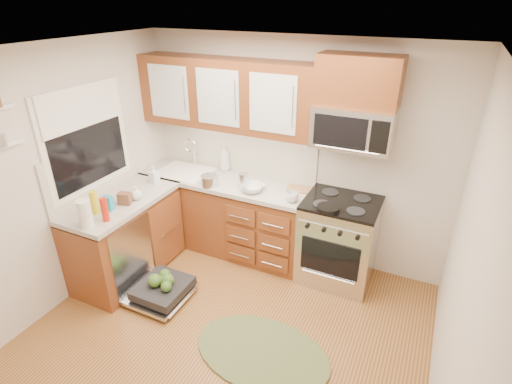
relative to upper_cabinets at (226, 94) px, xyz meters
The scene contains 36 objects.
floor 2.55m from the upper_cabinets, 65.28° to the right, with size 3.50×3.50×0.00m, color brown.
ceiling 1.84m from the upper_cabinets, 65.28° to the right, with size 3.50×3.50×0.00m, color white.
wall_back 0.97m from the upper_cabinets, 13.57° to the left, with size 3.50×0.04×2.50m, color beige.
wall_left 1.98m from the upper_cabinets, 123.06° to the right, with size 0.04×3.50×2.50m, color beige.
wall_right 3.00m from the upper_cabinets, 32.47° to the right, with size 0.04×3.50×2.50m, color beige.
base_cabinet_back 1.46m from the upper_cabinets, 90.00° to the right, with size 2.05×0.60×0.85m, color brown.
base_cabinet_left 1.93m from the upper_cabinets, 124.62° to the right, with size 0.60×1.25×0.85m, color brown.
countertop_back 0.98m from the upper_cabinets, 90.00° to the right, with size 2.07×0.64×0.05m, color #BAB2AA.
countertop_left 1.60m from the upper_cabinets, 124.25° to the right, with size 0.64×1.27×0.05m, color #BAB2AA.
backsplash_back 0.68m from the upper_cabinets, 90.00° to the left, with size 2.05×0.02×0.57m, color beige.
backsplash_left 1.60m from the upper_cabinets, 133.89° to the right, with size 0.02×1.25×0.57m, color beige.
upper_cabinets is the anchor object (origin of this frame).
cabinet_over_mw 1.43m from the upper_cabinets, ahead, with size 0.76×0.35×0.47m, color brown.
range 1.99m from the upper_cabinets, ahead, with size 0.76×0.64×0.95m, color silver, non-canonical shape.
microwave 1.42m from the upper_cabinets, ahead, with size 0.76×0.38×0.40m, color silver, non-canonical shape.
sink 1.21m from the upper_cabinets, 163.55° to the right, with size 0.62×0.50×0.26m, color white, non-canonical shape.
dishwasher 2.19m from the upper_cabinets, 96.04° to the right, with size 0.70×0.60×0.20m, color silver, non-canonical shape.
window 1.51m from the upper_cabinets, 133.21° to the right, with size 0.03×1.05×1.05m, color white, non-canonical shape.
window_blind 1.46m from the upper_cabinets, 132.50° to the right, with size 0.02×0.96×0.40m, color white.
shelf_lower 2.17m from the upper_cabinets, 117.33° to the right, with size 0.04×0.40×0.03m, color white.
rug 2.63m from the upper_cabinets, 52.84° to the right, with size 1.23×0.80×0.02m, color #596439, non-canonical shape.
skillet 1.65m from the upper_cabinets, 16.22° to the right, with size 0.22×0.22×0.04m, color black.
stock_pot 0.96m from the upper_cabinets, 97.31° to the right, with size 0.20×0.20×0.12m, color silver.
cutting_board 1.31m from the upper_cabinets, ahead, with size 0.28×0.18×0.02m, color #A07449.
canister 0.95m from the upper_cabinets, 37.32° to the right, with size 0.11×0.11×0.17m, color silver.
paper_towel_roll 1.89m from the upper_cabinets, 110.70° to the right, with size 0.12×0.12×0.27m, color white.
mustard_bottle 1.76m from the upper_cabinets, 117.66° to the right, with size 0.07×0.07×0.24m, color yellow.
red_bottle 1.74m from the upper_cabinets, 110.05° to the right, with size 0.06×0.06×0.24m, color red.
wooden_box 1.53m from the upper_cabinets, 118.54° to the right, with size 0.12×0.09×0.12m, color brown.
blue_carton 1.67m from the upper_cabinets, 117.36° to the right, with size 0.09×0.06×0.15m, color teal.
bowl_a 1.05m from the upper_cabinets, 28.16° to the right, with size 0.23×0.23×0.06m, color #999999.
bowl_b 1.06m from the upper_cabinets, 33.61° to the right, with size 0.24×0.24×0.08m, color #999999.
cup 1.33m from the upper_cabinets, 19.36° to the right, with size 0.13×0.13×0.10m, color #999999.
soap_bottle_a 0.80m from the upper_cabinets, 135.44° to the left, with size 0.12×0.12×0.32m, color #999999.
soap_bottle_b 1.21m from the upper_cabinets, 139.38° to the right, with size 0.09×0.09×0.20m, color #999999.
soap_bottle_c 1.42m from the upper_cabinets, 120.04° to the right, with size 0.12×0.12×0.15m, color #999999.
Camera 1 is at (1.43, -2.20, 2.85)m, focal length 28.00 mm.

